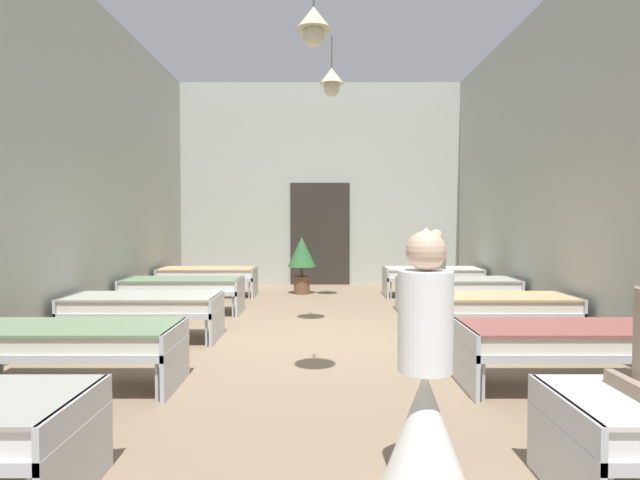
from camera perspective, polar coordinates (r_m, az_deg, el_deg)
The scene contains 13 objects.
ground_plane at distance 6.76m, azimuth 0.01°, elevation -11.30°, with size 7.17×12.10×0.10m, color #8C755B.
room_shell at distance 8.00m, azimuth 0.00°, elevation 8.32°, with size 6.97×11.70×4.75m.
bed_left_row_1 at distance 5.29m, azimuth -25.40°, elevation -9.89°, with size 1.90×0.84×0.57m.
bed_right_row_1 at distance 5.29m, azimuth 25.42°, elevation -9.88°, with size 1.90×0.84×0.57m.
bed_left_row_2 at distance 7.02m, azimuth -18.70°, elevation -6.83°, with size 1.90×0.84×0.57m.
bed_right_row_2 at distance 7.03m, azimuth 18.71°, elevation -6.83°, with size 1.90×0.84×0.57m.
bed_left_row_3 at distance 8.83m, azimuth -14.74°, elevation -4.95°, with size 1.90×0.84×0.57m.
bed_right_row_3 at distance 8.83m, azimuth 14.73°, elevation -4.95°, with size 1.90×0.84×0.57m.
bed_left_row_4 at distance 10.66m, azimuth -12.14°, elevation -3.71°, with size 1.90×0.84×0.57m.
bed_right_row_4 at distance 10.67m, azimuth 12.13°, elevation -3.70°, with size 1.90×0.84×0.57m.
nurse_near_aisle at distance 3.05m, azimuth 11.45°, elevation -16.93°, with size 0.52×0.52×1.49m.
patient_seated_primary at distance 8.70m, azimuth 12.53°, elevation -2.19°, with size 0.44×0.44×0.80m.
potted_plant at distance 10.76m, azimuth -2.01°, elevation -1.86°, with size 0.58×0.58×1.18m.
Camera 1 is at (-0.00, -6.57, 1.53)m, focal length 29.28 mm.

